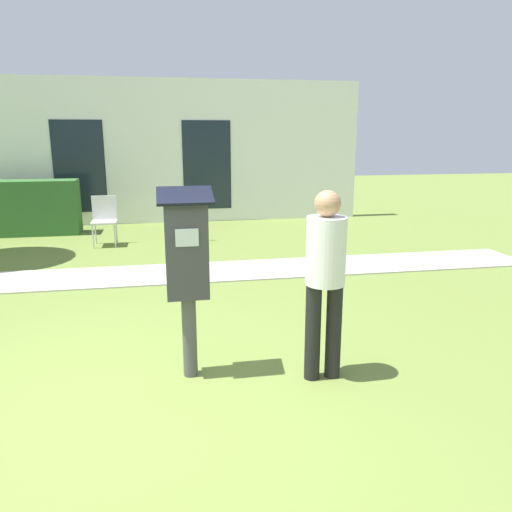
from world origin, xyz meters
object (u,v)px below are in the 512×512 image
Objects in this scene: parking_meter at (187,259)px; person_standing at (325,271)px; outdoor_chair_left at (104,216)px; outdoor_chair_middle at (186,215)px.

person_standing is at bearing -12.76° from parking_meter.
outdoor_chair_left is 1.48m from outdoor_chair_middle.
person_standing reaches higher than outdoor_chair_left.
outdoor_chair_left is 1.00× the size of outdoor_chair_middle.
person_standing reaches higher than outdoor_chair_middle.
person_standing is (1.09, -0.25, -0.09)m from parking_meter.
outdoor_chair_left is (-1.22, 5.48, -0.49)m from parking_meter.
outdoor_chair_middle is (0.25, 5.35, -0.49)m from parking_meter.
person_standing is 5.67m from outdoor_chair_middle.
person_standing is at bearing -70.89° from outdoor_chair_left.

